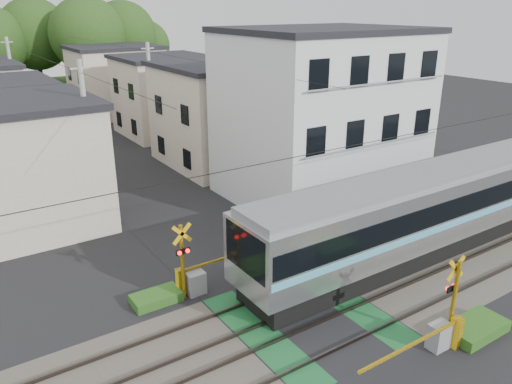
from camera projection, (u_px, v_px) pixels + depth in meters
ground at (306, 318)px, 17.60m from camera, size 120.00×120.00×0.00m
track_bed at (306, 317)px, 17.59m from camera, size 120.00×120.00×0.14m
commuter_train at (423, 210)px, 21.64m from camera, size 18.33×2.89×3.81m
crossing_signal_near at (443, 329)px, 15.84m from camera, size 4.74×0.65×3.09m
crossing_signal_far at (193, 277)px, 18.86m from camera, size 4.74×0.65×3.09m
apartment_block at (321, 114)px, 27.77m from camera, size 10.20×8.36×9.30m
houses_row at (89, 108)px, 36.80m from camera, size 22.07×31.35×6.80m
tree_hill at (23, 51)px, 53.67m from camera, size 40.00×13.98×11.64m
catenary at (429, 188)px, 19.44m from camera, size 60.00×5.04×7.00m
utility_poles at (81, 105)px, 33.56m from camera, size 7.90×42.00×8.00m
pedestrian at (66, 121)px, 43.57m from camera, size 0.67×0.48×1.70m
weed_patches at (345, 300)px, 18.38m from camera, size 10.25×8.80×0.40m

